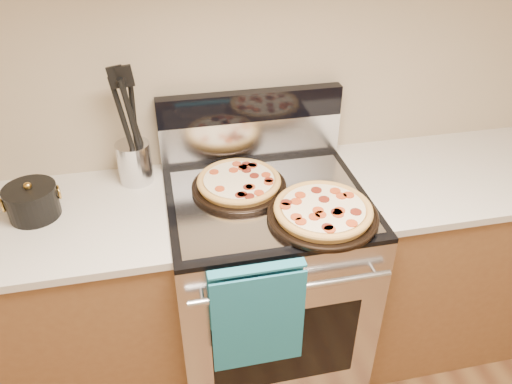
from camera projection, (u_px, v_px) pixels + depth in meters
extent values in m
plane|color=tan|center=(248.00, 57.00, 1.95)|extent=(4.00, 0.00, 4.00)
cube|color=#B7B7BC|center=(266.00, 286.00, 2.16)|extent=(0.76, 0.68, 0.90)
cube|color=black|center=(286.00, 347.00, 1.89)|extent=(0.56, 0.01, 0.40)
cube|color=black|center=(267.00, 199.00, 1.91)|extent=(0.76, 0.68, 0.02)
cube|color=silver|center=(251.00, 139.00, 2.10)|extent=(0.76, 0.06, 0.18)
cube|color=black|center=(251.00, 106.00, 2.02)|extent=(0.76, 0.06, 0.12)
cylinder|color=silver|center=(292.00, 288.00, 1.66)|extent=(0.70, 0.03, 0.03)
cube|color=gray|center=(269.00, 200.00, 1.88)|extent=(0.70, 0.55, 0.01)
cube|color=brown|center=(55.00, 315.00, 2.04)|extent=(1.00, 0.62, 0.88)
cube|color=beige|center=(26.00, 227.00, 1.79)|extent=(1.02, 0.64, 0.03)
cube|color=brown|center=(446.00, 255.00, 2.35)|extent=(1.00, 0.62, 0.88)
cube|color=beige|center=(469.00, 173.00, 2.09)|extent=(1.02, 0.64, 0.03)
cylinder|color=silver|center=(135.00, 162.00, 1.97)|extent=(0.18, 0.18, 0.17)
cylinder|color=black|center=(33.00, 203.00, 1.79)|extent=(0.22, 0.22, 0.11)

